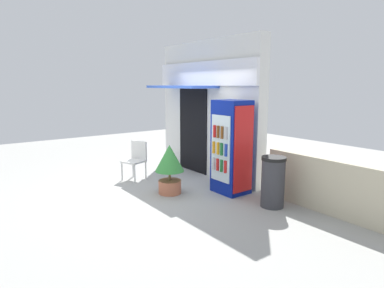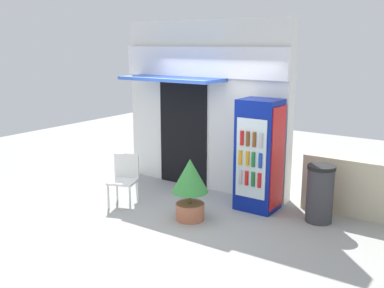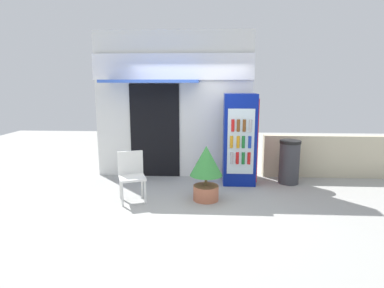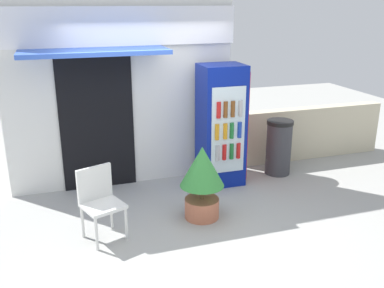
% 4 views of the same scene
% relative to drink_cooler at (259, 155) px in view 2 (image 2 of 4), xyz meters
% --- Properties ---
extents(ground, '(16.00, 16.00, 0.00)m').
position_rel_drink_cooler_xyz_m(ground, '(-1.04, -0.98, -0.94)').
color(ground, '#A3A39E').
extents(storefront_building, '(3.47, 1.05, 3.20)m').
position_rel_drink_cooler_xyz_m(storefront_building, '(-1.45, 0.54, 0.70)').
color(storefront_building, silver).
rests_on(storefront_building, ground).
extents(drink_cooler, '(0.68, 0.62, 1.88)m').
position_rel_drink_cooler_xyz_m(drink_cooler, '(0.00, 0.00, 0.00)').
color(drink_cooler, navy).
rests_on(drink_cooler, ground).
extents(plastic_chair, '(0.57, 0.56, 0.88)m').
position_rel_drink_cooler_xyz_m(plastic_chair, '(-2.02, -1.11, -0.43)').
color(plastic_chair, silver).
rests_on(plastic_chair, ground).
extents(potted_plant_near_shop, '(0.59, 0.59, 1.00)m').
position_rel_drink_cooler_xyz_m(potted_plant_near_shop, '(-0.68, -1.04, -0.35)').
color(potted_plant_near_shop, '#BC6B4C').
rests_on(potted_plant_near_shop, ground).
extents(trash_bin, '(0.44, 0.44, 0.92)m').
position_rel_drink_cooler_xyz_m(trash_bin, '(1.05, 0.05, -0.48)').
color(trash_bin, '#38383D').
rests_on(trash_bin, ground).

